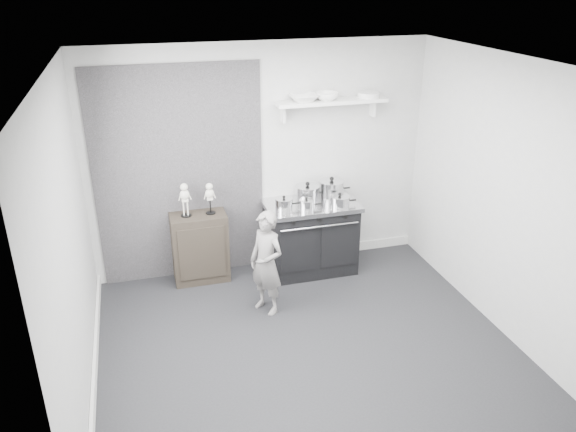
% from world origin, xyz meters
% --- Properties ---
extents(ground, '(4.00, 4.00, 0.00)m').
position_xyz_m(ground, '(0.00, 0.00, 0.00)').
color(ground, black).
rests_on(ground, ground).
extents(room_shell, '(4.02, 3.62, 2.71)m').
position_xyz_m(room_shell, '(-0.09, 0.15, 1.64)').
color(room_shell, beige).
rests_on(room_shell, ground).
extents(wall_shelf, '(1.30, 0.26, 0.24)m').
position_xyz_m(wall_shelf, '(0.80, 1.68, 2.01)').
color(wall_shelf, silver).
rests_on(wall_shelf, room_shell).
extents(stove, '(1.09, 0.68, 0.88)m').
position_xyz_m(stove, '(0.52, 1.48, 0.44)').
color(stove, black).
rests_on(stove, ground).
extents(side_cabinet, '(0.64, 0.37, 0.83)m').
position_xyz_m(side_cabinet, '(-0.80, 1.61, 0.41)').
color(side_cabinet, black).
rests_on(side_cabinet, ground).
extents(child, '(0.46, 0.50, 1.15)m').
position_xyz_m(child, '(-0.21, 0.73, 0.57)').
color(child, slate).
rests_on(child, ground).
extents(pot_front_left, '(0.29, 0.20, 0.17)m').
position_xyz_m(pot_front_left, '(0.16, 1.38, 0.95)').
color(pot_front_left, silver).
rests_on(pot_front_left, stove).
extents(pot_back_left, '(0.38, 0.29, 0.24)m').
position_xyz_m(pot_back_left, '(0.50, 1.57, 0.97)').
color(pot_back_left, silver).
rests_on(pot_back_left, stove).
extents(pot_back_right, '(0.39, 0.30, 0.26)m').
position_xyz_m(pot_back_right, '(0.81, 1.60, 0.98)').
color(pot_back_right, silver).
rests_on(pot_back_right, stove).
extents(pot_front_right, '(0.32, 0.24, 0.17)m').
position_xyz_m(pot_front_right, '(0.81, 1.31, 0.94)').
color(pot_front_right, silver).
rests_on(pot_front_right, stove).
extents(pot_front_center, '(0.26, 0.17, 0.15)m').
position_xyz_m(pot_front_center, '(0.41, 1.32, 0.94)').
color(pot_front_center, silver).
rests_on(pot_front_center, stove).
extents(skeleton_full, '(0.13, 0.08, 0.45)m').
position_xyz_m(skeleton_full, '(-0.93, 1.61, 1.06)').
color(skeleton_full, beige).
rests_on(skeleton_full, side_cabinet).
extents(skeleton_torso, '(0.12, 0.08, 0.42)m').
position_xyz_m(skeleton_torso, '(-0.65, 1.61, 1.04)').
color(skeleton_torso, beige).
rests_on(skeleton_torso, side_cabinet).
extents(bowl_large, '(0.32, 0.32, 0.08)m').
position_xyz_m(bowl_large, '(0.47, 1.67, 2.08)').
color(bowl_large, white).
rests_on(bowl_large, wall_shelf).
extents(bowl_small, '(0.27, 0.27, 0.09)m').
position_xyz_m(bowl_small, '(0.74, 1.67, 2.08)').
color(bowl_small, white).
rests_on(bowl_small, wall_shelf).
extents(plate_stack, '(0.25, 0.25, 0.06)m').
position_xyz_m(plate_stack, '(1.25, 1.67, 2.07)').
color(plate_stack, white).
rests_on(plate_stack, wall_shelf).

